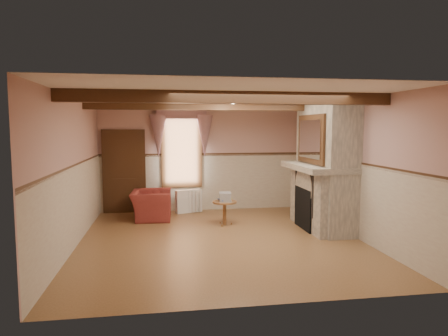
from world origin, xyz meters
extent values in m
cube|color=brown|center=(0.00, 0.00, 0.00)|extent=(5.50, 6.00, 0.01)
cube|color=silver|center=(0.00, 0.00, 2.80)|extent=(5.50, 6.00, 0.01)
cube|color=tan|center=(0.00, 3.00, 1.40)|extent=(5.50, 0.02, 2.80)
cube|color=tan|center=(0.00, -3.00, 1.40)|extent=(5.50, 0.02, 2.80)
cube|color=tan|center=(-2.75, 0.00, 1.40)|extent=(0.02, 6.00, 2.80)
cube|color=tan|center=(2.75, 0.00, 1.40)|extent=(0.02, 6.00, 2.80)
cube|color=black|center=(2.00, 0.60, 0.45)|extent=(0.20, 0.95, 0.90)
imported|color=maroon|center=(-1.40, 2.07, 0.35)|extent=(0.98, 1.10, 0.69)
cylinder|color=brown|center=(0.27, 1.20, 0.28)|extent=(0.65, 0.65, 0.55)
cube|color=#B7AD8C|center=(0.28, 1.18, 0.65)|extent=(0.30, 0.35, 0.20)
cube|color=white|center=(-0.45, 2.70, 0.30)|extent=(0.72, 0.41, 0.60)
imported|color=brown|center=(2.24, 0.77, 1.46)|extent=(0.33, 0.33, 0.08)
cube|color=black|center=(2.24, 1.39, 1.52)|extent=(0.14, 0.24, 0.20)
cylinder|color=gold|center=(2.24, 0.82, 1.56)|extent=(0.11, 0.11, 0.28)
cylinder|color=maroon|center=(2.24, 0.20, 1.50)|extent=(0.06, 0.06, 0.16)
cylinder|color=gold|center=(2.24, 0.35, 1.48)|extent=(0.06, 0.06, 0.12)
cube|color=gray|center=(2.42, 0.60, 1.40)|extent=(0.85, 2.00, 2.80)
cube|color=gray|center=(2.24, 0.60, 1.36)|extent=(1.05, 2.05, 0.12)
cube|color=silver|center=(2.06, 0.60, 1.97)|extent=(0.06, 1.44, 1.04)
cube|color=black|center=(-2.10, 2.94, 1.05)|extent=(1.10, 0.10, 2.10)
cube|color=white|center=(-0.60, 2.97, 1.65)|extent=(1.06, 0.08, 2.02)
cube|color=gray|center=(-0.60, 2.88, 2.25)|extent=(1.30, 0.14, 1.40)
cube|color=black|center=(0.00, -1.20, 2.70)|extent=(5.50, 0.18, 0.20)
cube|color=black|center=(0.00, 1.20, 2.70)|extent=(5.50, 0.18, 0.20)
camera|label=1|loc=(-1.13, -7.64, 2.20)|focal=32.00mm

